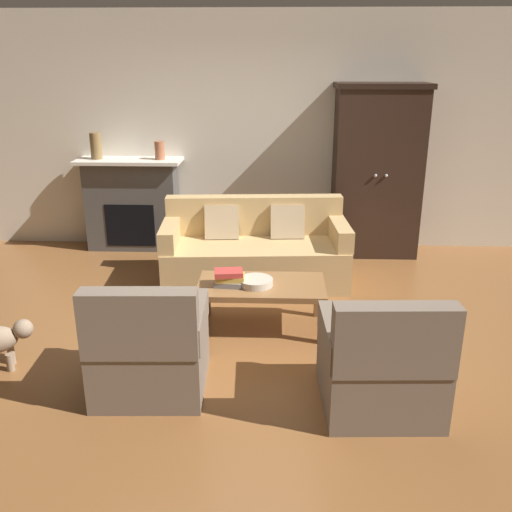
# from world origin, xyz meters

# --- Properties ---
(ground_plane) EXTENTS (9.60, 9.60, 0.00)m
(ground_plane) POSITION_xyz_m (0.00, 0.00, 0.00)
(ground_plane) COLOR brown
(back_wall) EXTENTS (7.20, 0.10, 2.80)m
(back_wall) POSITION_xyz_m (0.00, 2.55, 1.40)
(back_wall) COLOR silver
(back_wall) RESTS_ON ground
(fireplace) EXTENTS (1.26, 0.48, 1.12)m
(fireplace) POSITION_xyz_m (-1.55, 2.30, 0.57)
(fireplace) COLOR #4C4947
(fireplace) RESTS_ON ground
(armoire) EXTENTS (1.06, 0.57, 2.00)m
(armoire) POSITION_xyz_m (1.40, 2.22, 1.00)
(armoire) COLOR black
(armoire) RESTS_ON ground
(couch) EXTENTS (1.97, 0.97, 0.86)m
(couch) POSITION_xyz_m (0.00, 1.25, 0.32)
(couch) COLOR tan
(couch) RESTS_ON ground
(coffee_table) EXTENTS (1.10, 0.60, 0.42)m
(coffee_table) POSITION_xyz_m (0.10, 0.13, 0.37)
(coffee_table) COLOR olive
(coffee_table) RESTS_ON ground
(fruit_bowl) EXTENTS (0.29, 0.29, 0.06)m
(fruit_bowl) POSITION_xyz_m (0.05, 0.10, 0.45)
(fruit_bowl) COLOR beige
(fruit_bowl) RESTS_ON coffee_table
(book_stack) EXTENTS (0.26, 0.20, 0.14)m
(book_stack) POSITION_xyz_m (-0.17, 0.09, 0.49)
(book_stack) COLOR gray
(book_stack) RESTS_ON coffee_table
(mantel_vase_bronze) EXTENTS (0.13, 0.13, 0.31)m
(mantel_vase_bronze) POSITION_xyz_m (-1.93, 2.28, 1.28)
(mantel_vase_bronze) COLOR olive
(mantel_vase_bronze) RESTS_ON fireplace
(mantel_vase_terracotta) EXTENTS (0.12, 0.12, 0.21)m
(mantel_vase_terracotta) POSITION_xyz_m (-1.17, 2.28, 1.23)
(mantel_vase_terracotta) COLOR #A86042
(mantel_vase_terracotta) RESTS_ON fireplace
(armchair_near_left) EXTENTS (0.81, 0.80, 0.88)m
(armchair_near_left) POSITION_xyz_m (-0.66, -0.87, 0.32)
(armchair_near_left) COLOR #756656
(armchair_near_left) RESTS_ON ground
(armchair_near_right) EXTENTS (0.81, 0.80, 0.88)m
(armchair_near_right) POSITION_xyz_m (0.94, -1.03, 0.32)
(armchair_near_right) COLOR #756656
(armchair_near_right) RESTS_ON ground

